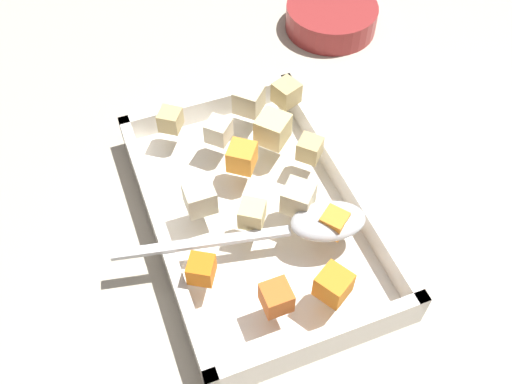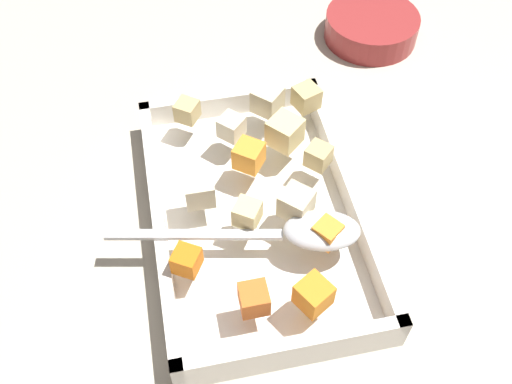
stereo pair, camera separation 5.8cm
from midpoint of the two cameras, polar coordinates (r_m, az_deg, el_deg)
ground_plane at (r=0.63m, az=3.81°, el=-2.21°), size 4.00×4.00×0.00m
baking_dish at (r=0.61m, az=2.70°, el=-2.52°), size 0.33×0.21×0.04m
carrot_chunk_front_center at (r=0.53m, az=-3.78°, el=-6.98°), size 0.03×0.03×0.02m
carrot_chunk_mid_left at (r=0.61m, az=2.03°, el=3.45°), size 0.04×0.04×0.03m
carrot_chunk_rim_edge at (r=0.51m, az=3.07°, el=-10.73°), size 0.03×0.03×0.03m
carrot_chunk_near_left at (r=0.56m, az=10.03°, el=-4.22°), size 0.03×0.03×0.02m
carrot_chunk_back_center at (r=0.52m, az=8.94°, el=-10.23°), size 0.04×0.04×0.03m
potato_chunk_corner_sw at (r=0.63m, az=5.53°, el=5.79°), size 0.05×0.05×0.03m
potato_chunk_heap_side at (r=0.58m, az=-2.86°, el=0.40°), size 0.03×0.03×0.03m
potato_chunk_center at (r=0.56m, az=2.08°, el=-2.31°), size 0.03×0.03×0.02m
potato_chunk_mid_right at (r=0.62m, az=8.87°, el=3.38°), size 0.03×0.03×0.02m
potato_chunk_far_left at (r=0.66m, az=-4.31°, el=7.87°), size 0.03×0.03×0.02m
potato_chunk_near_right at (r=0.67m, az=7.49°, el=9.11°), size 0.03×0.03×0.03m
potato_chunk_near_spoon at (r=0.66m, az=3.67°, el=8.95°), size 0.04×0.04×0.03m
potato_chunk_far_right at (r=0.57m, az=6.90°, el=-1.32°), size 0.04×0.04×0.03m
parsnip_chunk_under_handle at (r=0.64m, az=0.17°, el=6.30°), size 0.03×0.03×0.02m
serving_spoon at (r=0.56m, az=8.07°, el=-4.03°), size 0.08×0.25×0.02m
small_prep_bowl at (r=0.86m, az=13.31°, el=15.51°), size 0.13×0.13×0.04m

